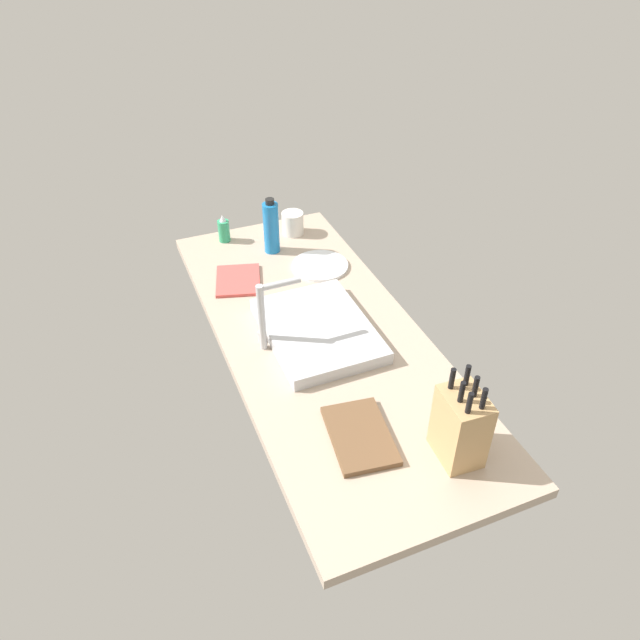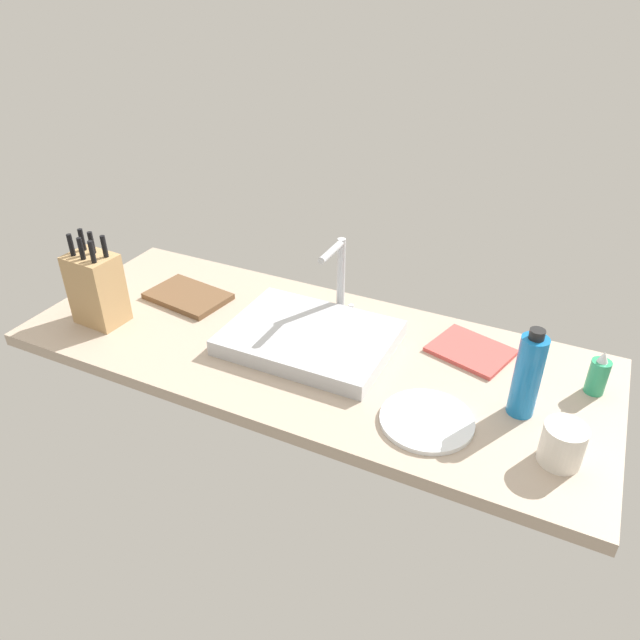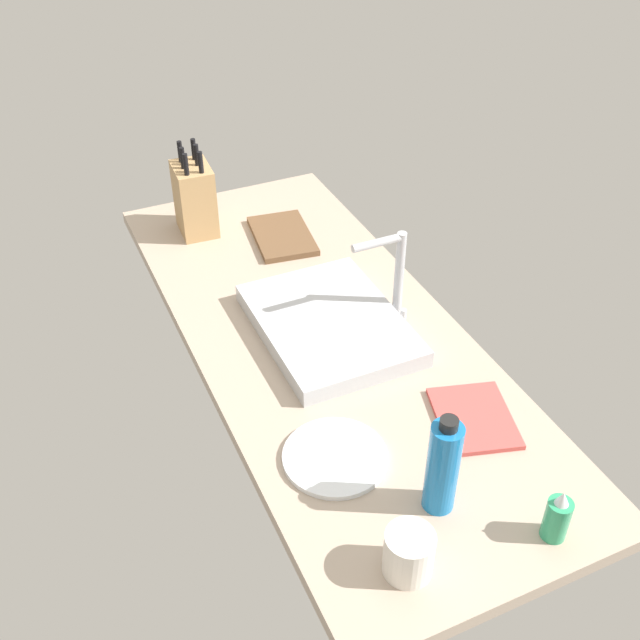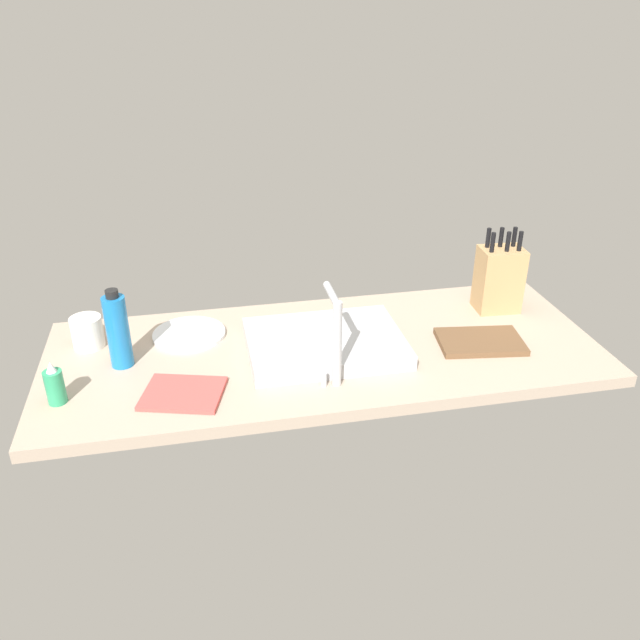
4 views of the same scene
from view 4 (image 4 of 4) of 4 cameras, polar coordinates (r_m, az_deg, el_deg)
name	(u,v)px [view 4 (image 4 of 4)]	position (r cm, az deg, el deg)	size (l,w,h in cm)	color
countertop_slab	(324,353)	(191.93, 0.37, -2.91)	(161.63, 65.06, 3.50)	tan
sink_basin	(325,343)	(188.89, 0.42, -2.05)	(44.88, 33.30, 4.52)	#B7BABF
faucet	(335,333)	(168.18, 1.35, -1.19)	(5.50, 14.42, 24.52)	#B7BABF
knife_block	(499,278)	(217.31, 15.47, 3.55)	(14.28, 11.13, 27.34)	tan
cutting_board	(480,342)	(198.27, 13.92, -1.86)	(24.64, 16.18, 1.80)	brown
soap_bottle	(55,385)	(177.78, -22.31, -5.34)	(4.79, 4.79, 11.92)	#2D9966
water_bottle	(118,331)	(186.08, -17.37, -0.90)	(6.28, 6.28, 23.07)	#1970B7
dinner_plate	(189,334)	(201.21, -11.44, -1.21)	(21.94, 21.94, 1.20)	white
dish_towel	(183,393)	(173.28, -11.95, -6.34)	(20.26, 16.23, 1.20)	#CC4C47
coffee_mug	(87,332)	(201.50, -19.80, -1.02)	(9.13, 9.13, 9.42)	silver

